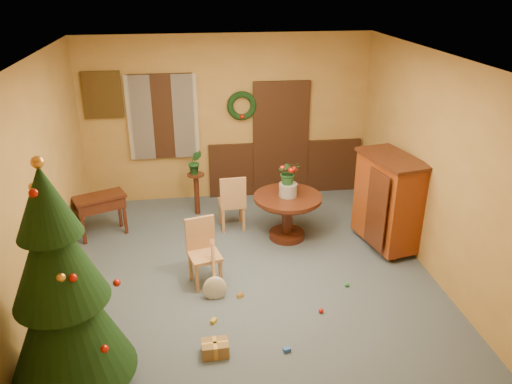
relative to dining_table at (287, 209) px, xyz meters
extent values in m
plane|color=#3C4658|center=(-0.75, -1.01, -0.50)|extent=(5.50, 5.50, 0.00)
plane|color=silver|center=(-0.75, -1.01, 2.40)|extent=(5.50, 5.50, 0.00)
plane|color=olive|center=(-0.75, 1.74, 0.95)|extent=(5.00, 0.00, 5.00)
plane|color=olive|center=(-0.75, -3.76, 0.95)|extent=(5.00, 0.00, 5.00)
plane|color=olive|center=(-3.25, -1.01, 0.95)|extent=(0.00, 5.50, 5.50)
plane|color=olive|center=(1.75, -1.01, 0.95)|extent=(0.00, 5.50, 5.50)
cube|color=black|center=(0.30, 1.70, 0.00)|extent=(2.80, 0.06, 1.00)
cube|color=black|center=(0.20, 1.69, 0.55)|extent=(1.00, 0.08, 2.10)
cube|color=white|center=(0.20, 1.72, 0.50)|extent=(0.80, 0.03, 1.90)
cube|color=black|center=(-1.85, 1.69, 1.05)|extent=(1.05, 0.08, 1.45)
cube|color=white|center=(-1.85, 1.72, 1.05)|extent=(0.88, 0.03, 1.25)
cube|color=white|center=(-2.23, 1.64, 1.05)|extent=(0.42, 0.02, 1.45)
cube|color=white|center=(-1.47, 1.64, 1.05)|extent=(0.42, 0.02, 1.45)
torus|color=black|center=(-0.50, 1.66, 1.20)|extent=(0.51, 0.11, 0.51)
cube|color=#4C3819|center=(-2.80, 1.70, 1.45)|extent=(0.62, 0.05, 0.78)
cube|color=gray|center=(-2.80, 1.73, 1.45)|extent=(0.48, 0.02, 0.62)
cylinder|color=black|center=(0.00, 0.00, 0.19)|extent=(1.04, 1.04, 0.06)
cylinder|color=black|center=(0.00, 0.00, 0.13)|extent=(0.93, 0.93, 0.04)
cylinder|color=black|center=(0.00, 0.00, -0.15)|extent=(0.17, 0.17, 0.57)
cylinder|color=black|center=(0.00, 0.00, -0.45)|extent=(0.56, 0.56, 0.09)
cylinder|color=slate|center=(0.00, 0.00, 0.31)|extent=(0.27, 0.27, 0.20)
imported|color=#1E4C23|center=(0.00, 0.00, 0.60)|extent=(0.33, 0.28, 0.36)
cube|color=olive|center=(-1.31, -1.09, -0.08)|extent=(0.47, 0.47, 0.05)
cube|color=olive|center=(-1.36, -0.92, 0.17)|extent=(0.39, 0.13, 0.47)
cube|color=olive|center=(-1.20, -0.89, -0.30)|extent=(0.05, 0.05, 0.40)
cube|color=olive|center=(-1.51, -0.97, -0.30)|extent=(0.05, 0.05, 0.40)
cube|color=olive|center=(-1.12, -1.20, -0.30)|extent=(0.05, 0.05, 0.40)
cube|color=olive|center=(-1.43, -1.28, -0.30)|extent=(0.05, 0.05, 0.40)
cube|color=olive|center=(-0.81, 0.46, -0.07)|extent=(0.43, 0.43, 0.05)
cube|color=olive|center=(-0.80, 0.28, 0.19)|extent=(0.41, 0.06, 0.48)
cube|color=olive|center=(-0.97, 0.29, -0.29)|extent=(0.05, 0.05, 0.41)
cube|color=olive|center=(-0.64, 0.31, -0.29)|extent=(0.05, 0.05, 0.41)
cube|color=olive|center=(-0.99, 0.62, -0.29)|extent=(0.05, 0.05, 0.41)
cube|color=olive|center=(-0.66, 0.64, -0.29)|extent=(0.05, 0.05, 0.41)
cylinder|color=black|center=(-1.35, 1.04, -0.14)|extent=(0.09, 0.09, 0.71)
cylinder|color=black|center=(-1.35, 1.04, 0.22)|extent=(0.28, 0.28, 0.03)
imported|color=#19471E|center=(-1.35, 1.04, 0.45)|extent=(0.23, 0.19, 0.42)
cylinder|color=#382111|center=(-2.66, -2.73, -0.37)|extent=(0.15, 0.15, 0.26)
cone|color=black|center=(-2.66, -2.73, 0.42)|extent=(1.19, 1.19, 1.40)
cone|color=black|center=(-2.66, -2.73, 1.07)|extent=(0.86, 0.86, 1.02)
cone|color=black|center=(-2.66, -2.73, 1.55)|extent=(0.56, 0.56, 0.65)
sphere|color=gold|center=(-2.66, -2.73, 1.90)|extent=(0.11, 0.11, 0.11)
cube|color=black|center=(-2.85, 0.48, 0.16)|extent=(0.85, 0.65, 0.04)
cube|color=black|center=(-2.85, 0.48, 0.04)|extent=(0.79, 0.60, 0.16)
cube|color=black|center=(-3.17, 0.48, -0.18)|extent=(0.15, 0.26, 0.63)
cube|color=black|center=(-2.52, 0.48, -0.18)|extent=(0.15, 0.26, 0.63)
cube|color=#61200B|center=(1.40, -0.44, 0.24)|extent=(0.73, 1.13, 1.30)
cube|color=black|center=(1.40, -0.44, 0.90)|extent=(0.80, 1.21, 0.05)
cylinder|color=black|center=(1.40, -0.88, -0.45)|extent=(0.07, 0.07, 0.09)
cylinder|color=black|center=(1.40, 0.00, -0.45)|extent=(0.07, 0.07, 0.09)
cube|color=brown|center=(-1.28, -2.45, -0.42)|extent=(0.29, 0.22, 0.15)
cube|color=#BB8E31|center=(-1.28, -2.45, -0.42)|extent=(0.29, 0.04, 0.16)
cube|color=#BB8E31|center=(-1.28, -2.45, -0.42)|extent=(0.05, 0.22, 0.16)
cube|color=maroon|center=(-2.50, -2.37, -0.39)|extent=(0.28, 0.28, 0.22)
cube|color=#BB8E31|center=(-2.50, -2.37, -0.39)|extent=(0.22, 0.10, 0.22)
cube|color=#BB8E31|center=(-2.50, -2.37, -0.39)|extent=(0.10, 0.22, 0.22)
cube|color=brown|center=(-2.73, -1.56, -0.42)|extent=(0.32, 0.25, 0.15)
cube|color=#BB8E31|center=(-2.73, -1.56, -0.42)|extent=(0.29, 0.09, 0.16)
cube|color=#BB8E31|center=(-2.73, -1.56, -0.42)|extent=(0.08, 0.20, 0.16)
cube|color=#2954B2|center=(-0.50, -2.53, -0.47)|extent=(0.09, 0.07, 0.05)
sphere|color=#22803A|center=(0.53, -1.43, -0.47)|extent=(0.06, 0.06, 0.06)
cube|color=#B89522|center=(-1.26, -1.93, -0.47)|extent=(0.09, 0.09, 0.05)
sphere|color=#B3180B|center=(0.05, -1.92, -0.47)|extent=(0.06, 0.06, 0.06)
cube|color=gold|center=(-0.90, -1.47, -0.47)|extent=(0.09, 0.09, 0.05)
camera|label=1|loc=(-1.43, -6.72, 3.31)|focal=35.00mm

